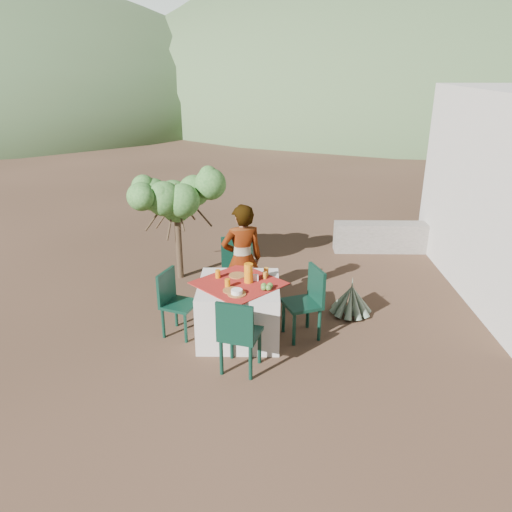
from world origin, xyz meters
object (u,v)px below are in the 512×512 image
Objects in this scene: chair_near at (238,333)px; chair_left at (174,300)px; chair_right at (308,299)px; agave at (351,300)px; chair_far at (238,268)px; shrub_tree at (180,202)px; juice_pitcher at (249,273)px; table at (239,310)px; person at (242,260)px.

chair_near is 1.24m from chair_left.
agave is (0.67, 0.60, -0.31)m from chair_right.
chair_far reaches higher than chair_right.
juice_pitcher is at bearing -58.91° from shrub_tree.
juice_pitcher reaches higher than table.
table is 0.89m from chair_right.
chair_left reaches higher than agave.
chair_near is 1.21m from chair_right.
table is at bearing -157.72° from agave.
chair_far reaches higher than chair_left.
chair_right is (0.95, -0.95, -0.03)m from chair_far.
chair_far is 1.69m from agave.
chair_right is at bearing -51.79° from chair_far.
chair_near is (0.03, -0.82, 0.14)m from table.
juice_pitcher is at bearing 11.95° from table.
agave is (1.55, 0.64, -0.17)m from table.
chair_right is 1.50× the size of agave.
juice_pitcher reaches higher than agave.
juice_pitcher reaches higher than chair_near.
person is 1.65m from agave.
chair_far is 1.58× the size of agave.
shrub_tree reaches higher than table.
chair_right is at bearing -138.22° from agave.
shrub_tree is (-1.05, 2.75, 0.76)m from chair_near.
chair_far is 1.34m from chair_right.
table is at bearing -71.72° from chair_near.
chair_near is 1.48× the size of agave.
chair_near is 0.58× the size of shrub_tree.
agave is at bearing -18.87° from chair_far.
shrub_tree is 6.49× the size of juice_pitcher.
chair_far is 1.21m from chair_left.
table is 1.31× the size of chair_far.
chair_near is (0.10, -1.81, -0.03)m from chair_far.
juice_pitcher is at bearing -85.45° from chair_far.
person is at bearing -73.25° from chair_near.
table is 5.22× the size of juice_pitcher.
agave is (1.52, 1.46, -0.31)m from chair_near.
person is (0.86, 0.63, 0.31)m from chair_left.
shrub_tree is at bearing 121.09° from juice_pitcher.
juice_pitcher is (-0.76, -0.01, 0.36)m from chair_right.
chair_left is 1.72m from chair_right.
agave is at bearing 22.28° from table.
shrub_tree is at bearing 128.48° from chair_far.
juice_pitcher is (1.15, -1.90, -0.39)m from shrub_tree.
person is (-0.87, 0.65, 0.27)m from chair_right.
chair_far is 1.05× the size of chair_right.
chair_left is 1.11m from person.
chair_near is 2.13m from agave.
person reaches higher than agave.
juice_pitcher is at bearing 81.97° from person.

